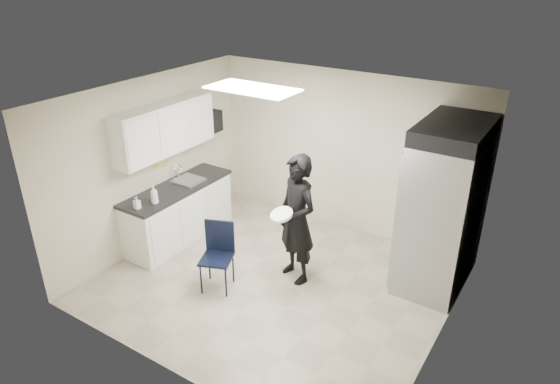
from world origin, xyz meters
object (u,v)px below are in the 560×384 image
Objects in this scene: lower_counter at (179,214)px; man_tuxedo at (297,220)px; commercial_fridge at (443,213)px; folding_chair at (216,259)px.

man_tuxedo is (2.13, 0.07, 0.49)m from lower_counter.
man_tuxedo is (-1.65, -1.01, -0.13)m from commercial_fridge.
man_tuxedo reaches higher than lower_counter.
commercial_fridge is 2.29× the size of folding_chair.
lower_counter is at bearing 130.31° from folding_chair.
lower_counter is 3.98m from commercial_fridge.
commercial_fridge is at bearing 15.06° from folding_chair.
commercial_fridge is at bearing 54.54° from man_tuxedo.
commercial_fridge is 1.94m from man_tuxedo.
lower_counter is 2.19m from man_tuxedo.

